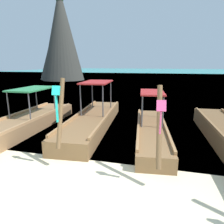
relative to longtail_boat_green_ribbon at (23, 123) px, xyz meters
The scene contains 6 objects.
ground 5.45m from the longtail_boat_green_ribbon, 46.28° to the right, with size 120.00×120.00×0.00m, color beige.
sea_water 58.31m from the longtail_boat_green_ribbon, 86.31° to the left, with size 120.00×120.00×0.00m, color teal.
longtail_boat_green_ribbon is the anchor object (origin of this frame).
longtail_boat_turquoise_ribbon 2.90m from the longtail_boat_green_ribbon, 24.86° to the left, with size 1.92×6.95×2.37m.
longtail_boat_pink_ribbon 5.24m from the longtail_boat_green_ribbon, ahead, with size 1.62×5.93×2.26m.
karst_rock 29.03m from the longtail_boat_green_ribbon, 114.40° to the left, with size 8.26×7.07×14.75m.
Camera 1 is at (1.80, -2.98, 2.74)m, focal length 32.50 mm.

